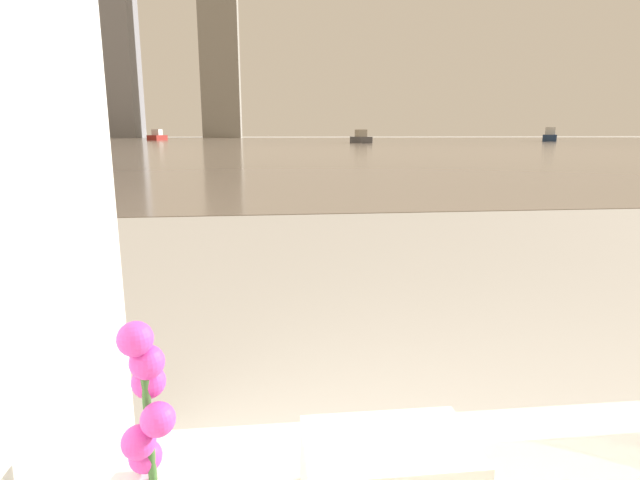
# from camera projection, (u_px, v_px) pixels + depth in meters

# --- Properties ---
(potted_orchid) EXTENTS (0.13, 0.13, 0.34)m
(potted_orchid) POSITION_uv_depth(u_px,v_px,m) (152.00, 474.00, 0.72)
(potted_orchid) COLOR silver
(potted_orchid) RESTS_ON bathtub
(towel_stack) EXTENTS (0.26, 0.17, 0.12)m
(towel_stack) POSITION_uv_depth(u_px,v_px,m) (388.00, 474.00, 0.78)
(towel_stack) COLOR silver
(towel_stack) RESTS_ON bathtub
(harbor_water) EXTENTS (180.00, 110.00, 0.01)m
(harbor_water) POSITION_uv_depth(u_px,v_px,m) (267.00, 142.00, 60.42)
(harbor_water) COLOR gray
(harbor_water) RESTS_ON ground_plane
(harbor_boat_0) EXTENTS (1.86, 4.06, 1.47)m
(harbor_boat_0) POSITION_uv_depth(u_px,v_px,m) (361.00, 138.00, 55.80)
(harbor_boat_0) COLOR #4C4C51
(harbor_boat_0) RESTS_ON harbor_water
(harbor_boat_2) EXTENTS (2.30, 3.62, 1.29)m
(harbor_boat_2) POSITION_uv_depth(u_px,v_px,m) (70.00, 149.00, 20.42)
(harbor_boat_2) COLOR #335647
(harbor_boat_2) RESTS_ON harbor_water
(harbor_boat_3) EXTENTS (3.98, 5.11, 1.85)m
(harbor_boat_3) POSITION_uv_depth(u_px,v_px,m) (550.00, 136.00, 67.05)
(harbor_boat_3) COLOR navy
(harbor_boat_3) RESTS_ON harbor_water
(harbor_boat_4) EXTENTS (2.30, 4.54, 1.62)m
(harbor_boat_4) POSITION_uv_depth(u_px,v_px,m) (157.00, 136.00, 75.15)
(harbor_boat_4) COLOR maroon
(harbor_boat_4) RESTS_ON harbor_water
(harbor_boat_5) EXTENTS (2.46, 3.13, 1.14)m
(harbor_boat_5) POSITION_uv_depth(u_px,v_px,m) (55.00, 139.00, 60.32)
(harbor_boat_5) COLOR navy
(harbor_boat_5) RESTS_ON harbor_water
(skyline_tower_1) EXTENTS (10.27, 10.16, 39.49)m
(skyline_tower_1) POSITION_uv_depth(u_px,v_px,m) (110.00, 44.00, 107.12)
(skyline_tower_1) COLOR slate
(skyline_tower_1) RESTS_ON ground_plane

